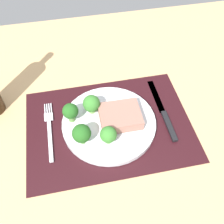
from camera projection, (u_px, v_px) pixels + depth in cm
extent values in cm
cube|color=tan|center=(109.00, 128.00, 73.00)|extent=(140.00, 110.00, 3.00)
cube|color=black|center=(109.00, 125.00, 71.70)|extent=(44.84, 32.46, 0.30)
cylinder|color=silver|center=(109.00, 123.00, 70.95)|extent=(25.49, 25.49, 1.60)
cube|color=#9E6B5B|center=(120.00, 117.00, 69.35)|extent=(11.00, 9.11, 2.98)
cylinder|color=#6B994C|center=(92.00, 110.00, 71.99)|extent=(1.90, 1.90, 1.30)
sphere|color=#387A2D|center=(91.00, 103.00, 69.90)|extent=(4.71, 4.71, 4.71)
cylinder|color=#5B8942|center=(83.00, 140.00, 65.68)|extent=(1.50, 1.50, 1.74)
sphere|color=#235B1E|center=(82.00, 133.00, 63.41)|extent=(4.75, 4.75, 4.75)
cylinder|color=#5B8942|center=(72.00, 118.00, 69.86)|extent=(1.77, 1.77, 2.00)
sphere|color=#235B1E|center=(70.00, 111.00, 67.67)|extent=(4.22, 4.22, 4.22)
cylinder|color=#6B994C|center=(108.00, 140.00, 65.78)|extent=(1.49, 1.49, 1.48)
sphere|color=#387A2D|center=(108.00, 134.00, 63.79)|extent=(4.22, 4.22, 4.22)
cube|color=silver|center=(50.00, 140.00, 68.18)|extent=(1.00, 13.00, 0.50)
cube|color=silver|center=(49.00, 117.00, 72.91)|extent=(2.40, 2.60, 0.40)
cube|color=silver|center=(45.00, 109.00, 74.68)|extent=(0.30, 3.60, 0.35)
cube|color=silver|center=(47.00, 109.00, 74.75)|extent=(0.30, 3.60, 0.35)
cube|color=silver|center=(49.00, 108.00, 74.83)|extent=(0.30, 3.60, 0.35)
cube|color=silver|center=(51.00, 108.00, 74.90)|extent=(0.30, 3.60, 0.35)
cube|color=black|center=(169.00, 126.00, 70.87)|extent=(1.40, 10.00, 0.80)
cube|color=silver|center=(156.00, 96.00, 78.04)|extent=(1.80, 13.00, 0.30)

